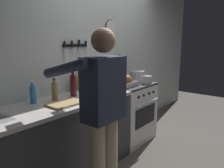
% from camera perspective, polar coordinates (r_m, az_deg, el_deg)
% --- Properties ---
extents(ground_plane, '(8.00, 8.00, 0.00)m').
position_cam_1_polar(ground_plane, '(3.11, 17.61, -19.42)').
color(ground_plane, '#4C4742').
extents(wall_back, '(6.00, 0.13, 2.60)m').
position_cam_1_polar(wall_back, '(3.40, -2.78, 6.90)').
color(wall_back, silver).
rests_on(wall_back, ground).
extents(counter_block, '(2.03, 0.65, 0.90)m').
position_cam_1_polar(counter_block, '(2.56, -15.11, -14.62)').
color(counter_block, '#38383D').
rests_on(counter_block, ground).
extents(stove, '(0.76, 0.67, 0.90)m').
position_cam_1_polar(stove, '(3.52, 4.20, -7.13)').
color(stove, white).
rests_on(stove, ground).
extents(person_cook, '(0.51, 0.63, 1.66)m').
position_cam_1_polar(person_cook, '(1.99, -2.62, -6.46)').
color(person_cook, '#C6B793').
rests_on(person_cook, ground).
extents(roasting_pan, '(0.35, 0.26, 0.17)m').
position_cam_1_polar(roasting_pan, '(3.20, 3.47, 0.74)').
color(roasting_pan, '#B7B7BC').
rests_on(roasting_pan, stove).
extents(stock_pot, '(0.24, 0.24, 0.17)m').
position_cam_1_polar(stock_pot, '(3.65, 6.49, 2.10)').
color(stock_pot, '#B7B7BC').
rests_on(stock_pot, stove).
extents(saucepan, '(0.15, 0.15, 0.11)m').
position_cam_1_polar(saucepan, '(3.47, 9.14, 1.14)').
color(saucepan, '#B7B7BC').
rests_on(saucepan, stove).
extents(cutting_board, '(0.36, 0.24, 0.02)m').
position_cam_1_polar(cutting_board, '(2.36, -11.93, -4.92)').
color(cutting_board, tan).
rests_on(cutting_board, counter_block).
extents(bottle_olive_oil, '(0.07, 0.07, 0.29)m').
position_cam_1_polar(bottle_olive_oil, '(3.01, -7.16, 0.92)').
color(bottle_olive_oil, '#385623').
rests_on(bottle_olive_oil, counter_block).
extents(bottle_soy_sauce, '(0.06, 0.06, 0.20)m').
position_cam_1_polar(bottle_soy_sauce, '(2.88, -9.95, -0.46)').
color(bottle_soy_sauce, black).
rests_on(bottle_soy_sauce, counter_block).
extents(bottle_vinegar, '(0.07, 0.07, 0.25)m').
position_cam_1_polar(bottle_vinegar, '(2.52, -14.57, -1.80)').
color(bottle_vinegar, '#997F4C').
rests_on(bottle_vinegar, counter_block).
extents(bottle_dish_soap, '(0.07, 0.07, 0.24)m').
position_cam_1_polar(bottle_dish_soap, '(2.47, -19.72, -2.50)').
color(bottle_dish_soap, '#338CCC').
rests_on(bottle_dish_soap, counter_block).
extents(bottle_cooking_oil, '(0.07, 0.07, 0.24)m').
position_cam_1_polar(bottle_cooking_oil, '(2.95, -8.48, 0.25)').
color(bottle_cooking_oil, gold).
rests_on(bottle_cooking_oil, counter_block).
extents(bottle_wine_red, '(0.07, 0.07, 0.32)m').
position_cam_1_polar(bottle_wine_red, '(2.65, -10.00, -0.27)').
color(bottle_wine_red, '#47141E').
rests_on(bottle_wine_red, counter_block).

